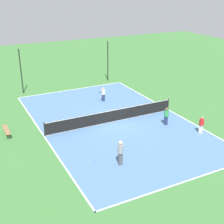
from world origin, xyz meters
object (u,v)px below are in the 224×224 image
Objects in this scene: player_far_green at (166,115)px; tennis_ball_midcourt at (56,110)px; player_far_white at (103,93)px; player_baseline_gray at (121,151)px; tennis_net at (112,116)px; tennis_ball_left_sideline at (89,162)px; fence_post_back_right at (108,61)px; player_coach_red at (201,124)px; fence_post_back_left at (21,71)px; bench at (6,130)px.

player_far_green is 21.97× the size of tennis_ball_midcourt.
player_far_white is 0.81× the size of player_baseline_gray.
player_far_green is (3.67, -2.52, 0.28)m from tennis_net.
tennis_ball_left_sideline is 18.66m from fence_post_back_right.
player_far_green is 10.12m from tennis_ball_midcourt.
fence_post_back_right is at bearing -99.91° from player_baseline_gray.
player_far_green is at bearing 1.48° from player_coach_red.
player_coach_red reaches higher than tennis_ball_midcourt.
tennis_ball_left_sideline is at bearing -87.39° from fence_post_back_left.
fence_post_back_right is (1.33, 13.45, 1.48)m from player_far_green.
tennis_net is at bearing 48.42° from player_far_green.
player_coach_red is 0.29× the size of fence_post_back_right.
player_far_white is 20.31× the size of tennis_ball_midcourt.
player_coach_red is 9.47m from tennis_ball_left_sideline.
tennis_net is 7.20m from player_coach_red.
player_far_green is at bearing -34.48° from tennis_net.
bench is 10.15m from fence_post_back_left.
player_baseline_gray is (-7.73, -1.20, 0.22)m from player_coach_red.
fence_post_back_right is at bearing -54.73° from bench.
bench is at bearing 169.58° from tennis_net.
fence_post_back_left is at bearing 25.73° from player_far_green.
player_far_green is at bearing -45.44° from tennis_ball_midcourt.
player_coach_red is 0.80× the size of player_baseline_gray.
tennis_ball_midcourt is (-8.57, 9.67, -0.73)m from player_coach_red.
fence_post_back_right reaches higher than player_far_white.
tennis_ball_left_sideline is at bearing -129.97° from tennis_net.
fence_post_back_right is at bearing 0.00° from fence_post_back_left.
player_coach_red is 16.01m from fence_post_back_right.
player_far_white is at bearing -96.25° from player_baseline_gray.
bench is at bearing -109.27° from fence_post_back_left.
tennis_ball_midcourt is (4.89, 3.14, -0.34)m from bench.
player_coach_red is (3.68, -9.83, -0.02)m from player_far_white.
player_far_white is (1.49, 4.83, 0.22)m from tennis_net.
player_coach_red is 20.09× the size of tennis_ball_left_sideline.
tennis_ball_left_sideline is (-5.77, -9.93, -0.74)m from player_far_white.
tennis_net is 5.06m from player_far_white.
fence_post_back_left is (-10.18, 15.93, 1.56)m from player_coach_red.
player_far_white is 20.31× the size of tennis_ball_left_sideline.
tennis_ball_midcourt is 0.01× the size of fence_post_back_right.
tennis_ball_midcourt is at bearing -71.65° from player_baseline_gray.
player_coach_red is (13.46, -6.53, 0.39)m from bench.
player_coach_red is at bearing -156.00° from player_far_green.
fence_post_back_left reaches higher than tennis_ball_left_sideline.
player_far_green is 0.32× the size of fence_post_back_left.
fence_post_back_left is at bearing -73.59° from player_far_white.
tennis_net is 5.79m from tennis_ball_midcourt.
tennis_ball_left_sideline is 0.01× the size of fence_post_back_right.
tennis_ball_midcourt is at bearing -143.30° from fence_post_back_right.
tennis_ball_left_sideline is (4.02, -6.62, -0.34)m from bench.
fence_post_back_left is (-8.68, 13.45, 1.48)m from player_far_green.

